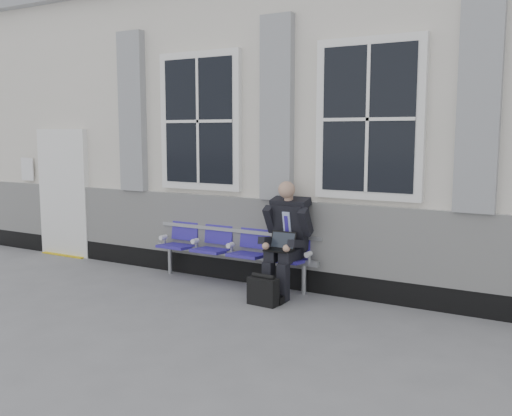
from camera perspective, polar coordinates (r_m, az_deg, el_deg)
The scene contains 5 objects.
ground at distance 6.24m, azimuth 3.15°, elevation -12.02°, with size 70.00×70.00×0.00m, color slate.
station_building at distance 9.13m, azimuth 13.15°, elevation 8.18°, with size 14.40×4.40×4.49m.
bench at distance 7.94m, azimuth -2.30°, elevation -3.64°, with size 2.60×0.47×0.91m.
businessman at distance 7.34m, azimuth 3.08°, elevation -2.65°, with size 0.60×0.81×1.48m.
briefcase at distance 7.01m, azimuth 0.71°, elevation -8.27°, with size 0.39×0.18×0.39m.
Camera 1 is at (2.65, -5.26, 2.09)m, focal length 40.00 mm.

